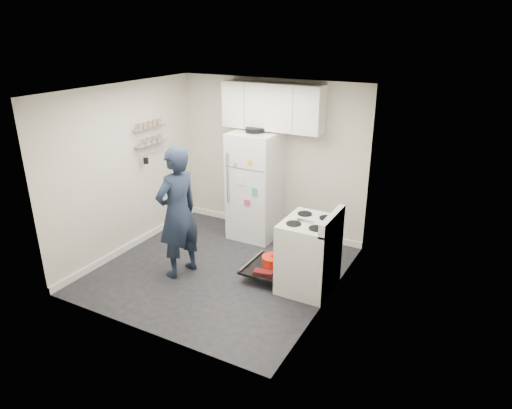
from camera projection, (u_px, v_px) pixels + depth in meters
The scene contains 7 objects.
room at pixel (217, 188), 6.09m from camera, with size 3.21×3.21×2.51m.
electric_range at pixel (308, 255), 5.89m from camera, with size 0.66×0.76×1.10m.
open_oven_door at pixel (270, 264), 6.24m from camera, with size 0.55×0.70×0.23m.
refrigerator at pixel (255, 185), 7.25m from camera, with size 0.72×0.74×1.79m.
upper_cabinets at pixel (273, 107), 6.86m from camera, with size 1.60×0.33×0.70m, color silver.
wall_shelf_rack at pixel (150, 135), 6.95m from camera, with size 0.14×0.60×0.61m.
person at pixel (178, 213), 6.08m from camera, with size 0.66×0.44×1.82m, color #172134.
Camera 1 is at (3.14, -4.79, 3.23)m, focal length 32.00 mm.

